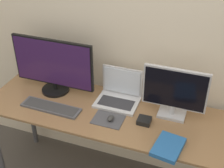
{
  "coord_description": "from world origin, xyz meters",
  "views": [
    {
      "loc": [
        0.63,
        -1.35,
        2.12
      ],
      "look_at": [
        0.01,
        0.35,
        0.97
      ],
      "focal_mm": 50.0,
      "sensor_mm": 36.0,
      "label": 1
    }
  ],
  "objects_px": {
    "monitor_left": "(53,66)",
    "laptop": "(119,94)",
    "power_brick": "(144,121)",
    "monitor_right": "(175,92)",
    "keyboard": "(51,107)",
    "mouse": "(111,118)",
    "book": "(168,147)"
  },
  "relations": [
    {
      "from": "monitor_left",
      "to": "laptop",
      "type": "xyz_separation_m",
      "value": [
        0.51,
        0.05,
        -0.16
      ]
    },
    {
      "from": "laptop",
      "to": "power_brick",
      "type": "bearing_deg",
      "value": -38.01
    },
    {
      "from": "monitor_left",
      "to": "monitor_right",
      "type": "relative_size",
      "value": 1.48
    },
    {
      "from": "keyboard",
      "to": "mouse",
      "type": "relative_size",
      "value": 6.78
    },
    {
      "from": "monitor_left",
      "to": "laptop",
      "type": "relative_size",
      "value": 2.08
    },
    {
      "from": "keyboard",
      "to": "book",
      "type": "distance_m",
      "value": 0.88
    },
    {
      "from": "monitor_left",
      "to": "mouse",
      "type": "distance_m",
      "value": 0.6
    },
    {
      "from": "monitor_left",
      "to": "keyboard",
      "type": "xyz_separation_m",
      "value": [
        0.08,
        -0.22,
        -0.21
      ]
    },
    {
      "from": "mouse",
      "to": "book",
      "type": "xyz_separation_m",
      "value": [
        0.42,
        -0.13,
        -0.01
      ]
    },
    {
      "from": "monitor_left",
      "to": "power_brick",
      "type": "height_order",
      "value": "monitor_left"
    },
    {
      "from": "laptop",
      "to": "mouse",
      "type": "distance_m",
      "value": 0.25
    },
    {
      "from": "monitor_right",
      "to": "book",
      "type": "bearing_deg",
      "value": -82.71
    },
    {
      "from": "monitor_left",
      "to": "book",
      "type": "xyz_separation_m",
      "value": [
        0.96,
        -0.34,
        -0.2
      ]
    },
    {
      "from": "monitor_right",
      "to": "power_brick",
      "type": "bearing_deg",
      "value": -137.63
    },
    {
      "from": "keyboard",
      "to": "power_brick",
      "type": "distance_m",
      "value": 0.68
    },
    {
      "from": "keyboard",
      "to": "mouse",
      "type": "xyz_separation_m",
      "value": [
        0.45,
        0.02,
        0.01
      ]
    },
    {
      "from": "laptop",
      "to": "power_brick",
      "type": "height_order",
      "value": "laptop"
    },
    {
      "from": "monitor_right",
      "to": "power_brick",
      "type": "distance_m",
      "value": 0.28
    },
    {
      "from": "laptop",
      "to": "keyboard",
      "type": "xyz_separation_m",
      "value": [
        -0.43,
        -0.27,
        -0.05
      ]
    },
    {
      "from": "book",
      "to": "power_brick",
      "type": "distance_m",
      "value": 0.28
    },
    {
      "from": "monitor_left",
      "to": "keyboard",
      "type": "relative_size",
      "value": 1.44
    },
    {
      "from": "monitor_left",
      "to": "laptop",
      "type": "bearing_deg",
      "value": 5.1
    },
    {
      "from": "monitor_left",
      "to": "mouse",
      "type": "relative_size",
      "value": 9.79
    },
    {
      "from": "monitor_left",
      "to": "laptop",
      "type": "distance_m",
      "value": 0.54
    },
    {
      "from": "laptop",
      "to": "mouse",
      "type": "xyz_separation_m",
      "value": [
        0.02,
        -0.25,
        -0.04
      ]
    },
    {
      "from": "keyboard",
      "to": "power_brick",
      "type": "relative_size",
      "value": 4.97
    },
    {
      "from": "mouse",
      "to": "monitor_left",
      "type": "bearing_deg",
      "value": 159.11
    },
    {
      "from": "laptop",
      "to": "power_brick",
      "type": "xyz_separation_m",
      "value": [
        0.24,
        -0.19,
        -0.04
      ]
    },
    {
      "from": "power_brick",
      "to": "monitor_left",
      "type": "bearing_deg",
      "value": 169.06
    },
    {
      "from": "monitor_right",
      "to": "mouse",
      "type": "relative_size",
      "value": 6.59
    },
    {
      "from": "keyboard",
      "to": "monitor_right",
      "type": "bearing_deg",
      "value": 14.82
    },
    {
      "from": "monitor_right",
      "to": "laptop",
      "type": "bearing_deg",
      "value": 173.6
    }
  ]
}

